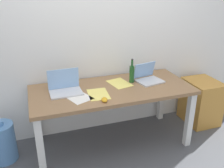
{
  "coord_description": "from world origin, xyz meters",
  "views": [
    {
      "loc": [
        -0.81,
        -2.4,
        1.84
      ],
      "look_at": [
        0.0,
        0.0,
        0.78
      ],
      "focal_mm": 39.58,
      "sensor_mm": 36.0,
      "label": 1
    }
  ],
  "objects_px": {
    "laptop_right": "(148,78)",
    "filing_cabinet": "(201,102)",
    "water_cooler_jug": "(2,142)",
    "beer_bottle": "(132,73)",
    "computer_mouse": "(104,100)",
    "desk": "(112,95)",
    "laptop_left": "(65,88)"
  },
  "relations": [
    {
      "from": "laptop_right",
      "to": "filing_cabinet",
      "type": "bearing_deg",
      "value": 1.57
    },
    {
      "from": "water_cooler_jug",
      "to": "filing_cabinet",
      "type": "bearing_deg",
      "value": -0.0
    },
    {
      "from": "beer_bottle",
      "to": "computer_mouse",
      "type": "distance_m",
      "value": 0.6
    },
    {
      "from": "desk",
      "to": "laptop_right",
      "type": "distance_m",
      "value": 0.5
    },
    {
      "from": "laptop_right",
      "to": "computer_mouse",
      "type": "xyz_separation_m",
      "value": [
        -0.65,
        -0.35,
        -0.03
      ]
    },
    {
      "from": "beer_bottle",
      "to": "filing_cabinet",
      "type": "height_order",
      "value": "beer_bottle"
    },
    {
      "from": "water_cooler_jug",
      "to": "filing_cabinet",
      "type": "distance_m",
      "value": 2.55
    },
    {
      "from": "desk",
      "to": "computer_mouse",
      "type": "xyz_separation_m",
      "value": [
        -0.17,
        -0.28,
        0.11
      ]
    },
    {
      "from": "laptop_right",
      "to": "beer_bottle",
      "type": "height_order",
      "value": "beer_bottle"
    },
    {
      "from": "desk",
      "to": "laptop_left",
      "type": "height_order",
      "value": "laptop_left"
    },
    {
      "from": "filing_cabinet",
      "to": "laptop_left",
      "type": "bearing_deg",
      "value": -179.1
    },
    {
      "from": "laptop_right",
      "to": "water_cooler_jug",
      "type": "xyz_separation_m",
      "value": [
        -1.7,
        0.02,
        -0.55
      ]
    },
    {
      "from": "laptop_right",
      "to": "laptop_left",
      "type": "bearing_deg",
      "value": -179.67
    },
    {
      "from": "laptop_right",
      "to": "beer_bottle",
      "type": "relative_size",
      "value": 1.19
    },
    {
      "from": "laptop_left",
      "to": "water_cooler_jug",
      "type": "distance_m",
      "value": 0.91
    },
    {
      "from": "filing_cabinet",
      "to": "beer_bottle",
      "type": "bearing_deg",
      "value": 179.6
    },
    {
      "from": "desk",
      "to": "laptop_right",
      "type": "height_order",
      "value": "laptop_right"
    },
    {
      "from": "laptop_right",
      "to": "filing_cabinet",
      "type": "distance_m",
      "value": 0.96
    },
    {
      "from": "laptop_right",
      "to": "beer_bottle",
      "type": "distance_m",
      "value": 0.21
    },
    {
      "from": "desk",
      "to": "laptop_right",
      "type": "relative_size",
      "value": 5.34
    },
    {
      "from": "desk",
      "to": "computer_mouse",
      "type": "bearing_deg",
      "value": -121.73
    },
    {
      "from": "laptop_left",
      "to": "laptop_right",
      "type": "bearing_deg",
      "value": 0.33
    },
    {
      "from": "computer_mouse",
      "to": "water_cooler_jug",
      "type": "distance_m",
      "value": 1.23
    },
    {
      "from": "laptop_left",
      "to": "laptop_right",
      "type": "height_order",
      "value": "laptop_left"
    },
    {
      "from": "laptop_left",
      "to": "laptop_right",
      "type": "distance_m",
      "value": 0.99
    },
    {
      "from": "laptop_left",
      "to": "filing_cabinet",
      "type": "xyz_separation_m",
      "value": [
        1.83,
        0.03,
        -0.48
      ]
    },
    {
      "from": "laptop_right",
      "to": "water_cooler_jug",
      "type": "relative_size",
      "value": 0.69
    },
    {
      "from": "laptop_left",
      "to": "filing_cabinet",
      "type": "height_order",
      "value": "laptop_left"
    },
    {
      "from": "laptop_right",
      "to": "filing_cabinet",
      "type": "height_order",
      "value": "laptop_right"
    },
    {
      "from": "desk",
      "to": "filing_cabinet",
      "type": "distance_m",
      "value": 1.36
    },
    {
      "from": "desk",
      "to": "water_cooler_jug",
      "type": "relative_size",
      "value": 3.7
    },
    {
      "from": "beer_bottle",
      "to": "filing_cabinet",
      "type": "distance_m",
      "value": 1.17
    }
  ]
}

